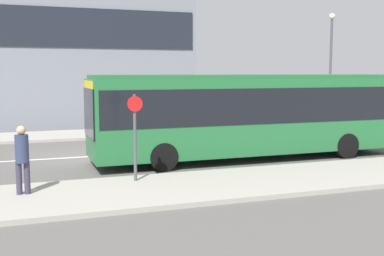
{
  "coord_description": "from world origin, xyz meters",
  "views": [
    {
      "loc": [
        -2.25,
        -18.67,
        3.28
      ],
      "look_at": [
        3.65,
        -2.18,
        1.22
      ],
      "focal_mm": 45.0,
      "sensor_mm": 36.0,
      "label": 1
    }
  ],
  "objects_px": {
    "pedestrian_near_stop": "(22,155)",
    "bus_stop_sign": "(135,130)",
    "city_bus": "(247,111)",
    "street_lamp": "(331,57)",
    "parked_car_0": "(355,119)"
  },
  "relations": [
    {
      "from": "pedestrian_near_stop",
      "to": "bus_stop_sign",
      "type": "xyz_separation_m",
      "value": [
        3.08,
        0.53,
        0.46
      ]
    },
    {
      "from": "city_bus",
      "to": "pedestrian_near_stop",
      "type": "height_order",
      "value": "city_bus"
    },
    {
      "from": "pedestrian_near_stop",
      "to": "city_bus",
      "type": "bearing_deg",
      "value": 26.18
    },
    {
      "from": "bus_stop_sign",
      "to": "street_lamp",
      "type": "relative_size",
      "value": 0.38
    },
    {
      "from": "parked_car_0",
      "to": "bus_stop_sign",
      "type": "bearing_deg",
      "value": -149.36
    },
    {
      "from": "bus_stop_sign",
      "to": "city_bus",
      "type": "bearing_deg",
      "value": 29.18
    },
    {
      "from": "pedestrian_near_stop",
      "to": "bus_stop_sign",
      "type": "height_order",
      "value": "bus_stop_sign"
    },
    {
      "from": "pedestrian_near_stop",
      "to": "bus_stop_sign",
      "type": "relative_size",
      "value": 0.71
    },
    {
      "from": "bus_stop_sign",
      "to": "street_lamp",
      "type": "distance_m",
      "value": 17.91
    },
    {
      "from": "street_lamp",
      "to": "city_bus",
      "type": "bearing_deg",
      "value": -139.66
    },
    {
      "from": "city_bus",
      "to": "bus_stop_sign",
      "type": "xyz_separation_m",
      "value": [
        -4.92,
        -2.75,
        -0.23
      ]
    },
    {
      "from": "city_bus",
      "to": "bus_stop_sign",
      "type": "relative_size",
      "value": 4.67
    },
    {
      "from": "parked_car_0",
      "to": "bus_stop_sign",
      "type": "height_order",
      "value": "bus_stop_sign"
    },
    {
      "from": "city_bus",
      "to": "bus_stop_sign",
      "type": "bearing_deg",
      "value": -152.69
    },
    {
      "from": "pedestrian_near_stop",
      "to": "street_lamp",
      "type": "xyz_separation_m",
      "value": [
        17.28,
        11.15,
        2.99
      ]
    }
  ]
}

